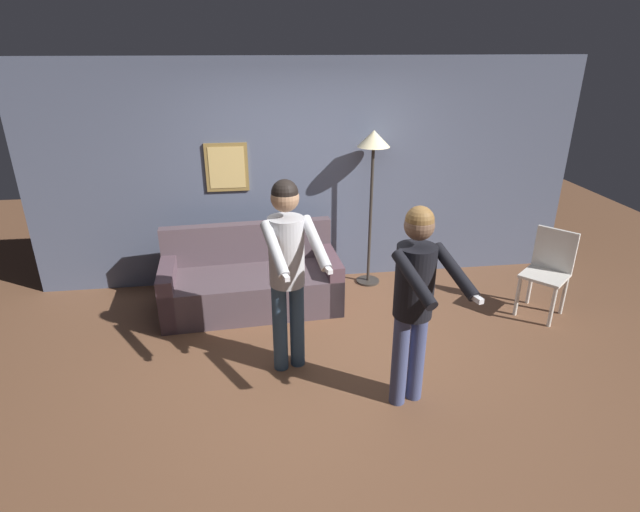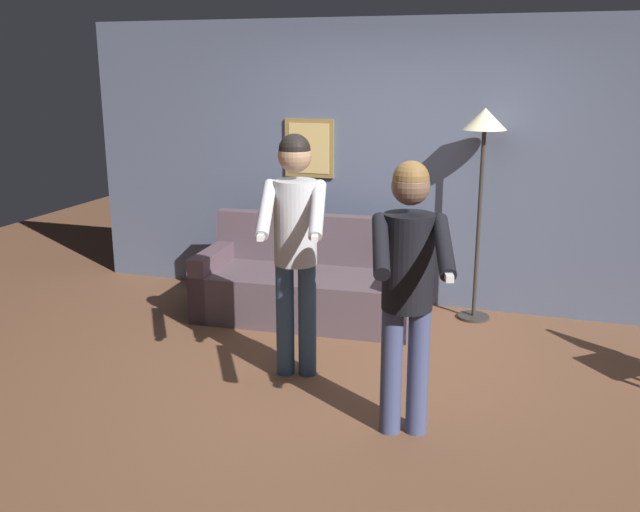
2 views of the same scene
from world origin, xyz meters
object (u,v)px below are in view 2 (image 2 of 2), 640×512
Objects in this scene: couch at (308,287)px; person_standing_right at (408,275)px; torchiere_lamp at (484,141)px; person_standing_left at (295,233)px.

person_standing_right is at bearing -55.45° from couch.
couch is 2.31m from person_standing_right.
torchiere_lamp is (1.42, 0.41, 1.29)m from couch.
person_standing_right is (-0.18, -2.22, -0.56)m from torchiere_lamp.
torchiere_lamp reaches higher than couch.
person_standing_right is at bearing -33.06° from person_standing_left.
couch is at bearing 105.22° from person_standing_left.
couch is 1.17× the size of person_standing_right.
person_standing_left is 1.04× the size of person_standing_right.
couch is 1.97m from torchiere_lamp.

